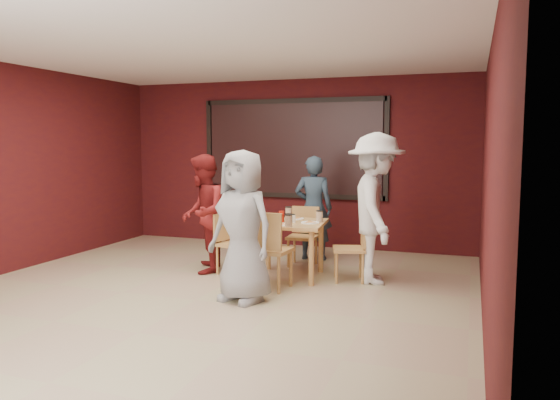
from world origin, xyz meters
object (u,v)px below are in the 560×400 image
(chair_left, at_px, (230,240))
(chair_right, at_px, (355,245))
(diner_back, at_px, (313,208))
(dining_table, at_px, (288,228))
(chair_back, at_px, (304,232))
(chair_front, at_px, (268,246))
(diner_front, at_px, (242,226))
(diner_right, at_px, (376,208))
(diner_left, at_px, (203,214))

(chair_left, height_order, chair_right, chair_right)
(chair_left, distance_m, diner_back, 1.50)
(dining_table, height_order, diner_back, diner_back)
(chair_back, height_order, chair_right, chair_back)
(chair_left, height_order, diner_back, diner_back)
(chair_front, bearing_deg, diner_front, -102.55)
(dining_table, xyz_separation_m, diner_right, (1.11, 0.11, 0.30))
(chair_front, xyz_separation_m, chair_right, (0.87, 0.78, -0.07))
(chair_back, bearing_deg, chair_front, -89.97)
(chair_front, distance_m, chair_left, 1.01)
(chair_right, height_order, diner_front, diner_front)
(chair_back, height_order, diner_right, diner_right)
(chair_front, xyz_separation_m, diner_back, (0.02, 1.86, 0.24))
(diner_right, bearing_deg, chair_front, 109.38)
(chair_right, bearing_deg, diner_back, 128.30)
(chair_back, height_order, diner_left, diner_left)
(diner_right, bearing_deg, chair_back, 44.44)
(dining_table, relative_size, diner_front, 0.61)
(diner_front, bearing_deg, diner_right, 63.43)
(chair_front, relative_size, diner_front, 0.57)
(chair_left, relative_size, diner_right, 0.43)
(chair_left, xyz_separation_m, diner_front, (0.68, -1.13, 0.38))
(chair_front, distance_m, chair_right, 1.17)
(chair_left, relative_size, chair_right, 0.98)
(diner_left, bearing_deg, chair_right, 74.93)
(diner_front, bearing_deg, chair_front, 94.67)
(chair_front, height_order, chair_left, chair_front)
(diner_back, relative_size, diner_right, 0.83)
(dining_table, bearing_deg, chair_left, -176.25)
(diner_front, relative_size, diner_left, 1.05)
(diner_back, distance_m, diner_left, 1.74)
(chair_back, distance_m, diner_left, 1.48)
(dining_table, bearing_deg, diner_left, -175.01)
(diner_front, relative_size, diner_right, 0.89)
(chair_right, xyz_separation_m, diner_left, (-2.03, -0.20, 0.33))
(chair_back, xyz_separation_m, diner_front, (-0.11, -1.94, 0.36))
(dining_table, distance_m, diner_back, 1.18)
(chair_left, relative_size, diner_front, 0.48)
(chair_front, xyz_separation_m, diner_left, (-1.15, 0.58, 0.26))
(chair_right, distance_m, diner_front, 1.65)
(dining_table, xyz_separation_m, diner_left, (-1.18, -0.10, 0.16))
(chair_left, bearing_deg, diner_right, 4.96)
(diner_back, relative_size, diner_left, 0.98)
(dining_table, distance_m, chair_left, 0.83)
(diner_left, distance_m, diner_right, 2.30)
(chair_left, bearing_deg, diner_front, -59.10)
(diner_left, bearing_deg, diner_right, 74.79)
(chair_left, relative_size, diner_left, 0.51)
(chair_back, bearing_deg, dining_table, -88.14)
(dining_table, xyz_separation_m, chair_back, (-0.02, 0.76, -0.17))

